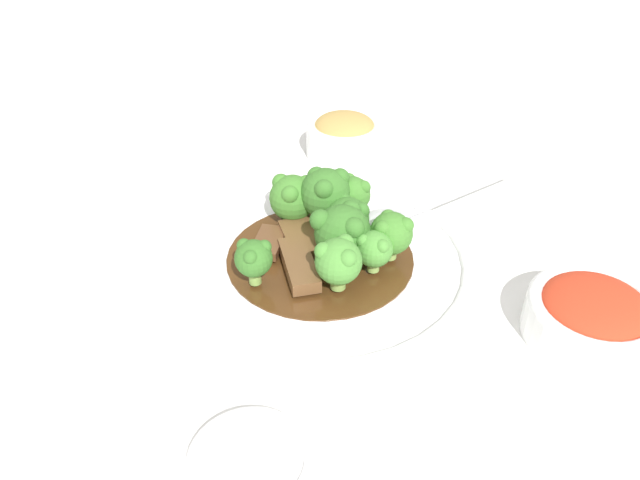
# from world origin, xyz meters

# --- Properties ---
(ground_plane) EXTENTS (4.00, 4.00, 0.00)m
(ground_plane) POSITION_xyz_m (0.00, 0.00, 0.00)
(ground_plane) COLOR white
(main_plate) EXTENTS (0.28, 0.28, 0.02)m
(main_plate) POSITION_xyz_m (0.00, 0.00, 0.01)
(main_plate) COLOR white
(main_plate) RESTS_ON ground_plane
(beef_strip_0) EXTENTS (0.04, 0.07, 0.01)m
(beef_strip_0) POSITION_xyz_m (0.02, 0.02, 0.03)
(beef_strip_0) COLOR brown
(beef_strip_0) RESTS_ON main_plate
(beef_strip_1) EXTENTS (0.04, 0.05, 0.01)m
(beef_strip_1) POSITION_xyz_m (0.05, -0.01, 0.02)
(beef_strip_1) COLOR brown
(beef_strip_1) RESTS_ON main_plate
(beef_strip_2) EXTENTS (0.05, 0.06, 0.01)m
(beef_strip_2) POSITION_xyz_m (0.01, -0.02, 0.02)
(beef_strip_2) COLOR brown
(beef_strip_2) RESTS_ON main_plate
(broccoli_floret_0) EXTENTS (0.05, 0.05, 0.05)m
(broccoli_floret_0) POSITION_xyz_m (-0.02, 0.01, 0.05)
(broccoli_floret_0) COLOR #8EB756
(broccoli_floret_0) RESTS_ON main_plate
(broccoli_floret_1) EXTENTS (0.04, 0.04, 0.05)m
(broccoli_floret_1) POSITION_xyz_m (-0.06, 0.01, 0.05)
(broccoli_floret_1) COLOR #8EB756
(broccoli_floret_1) RESTS_ON main_plate
(broccoli_floret_2) EXTENTS (0.03, 0.03, 0.04)m
(broccoli_floret_2) POSITION_xyz_m (0.06, 0.04, 0.05)
(broccoli_floret_2) COLOR #7FA84C
(broccoli_floret_2) RESTS_ON main_plate
(broccoli_floret_3) EXTENTS (0.03, 0.03, 0.04)m
(broccoli_floret_3) POSITION_xyz_m (-0.05, 0.03, 0.04)
(broccoli_floret_3) COLOR #8EB756
(broccoli_floret_3) RESTS_ON main_plate
(broccoli_floret_4) EXTENTS (0.04, 0.04, 0.05)m
(broccoli_floret_4) POSITION_xyz_m (-0.03, -0.05, 0.05)
(broccoli_floret_4) COLOR #8EB756
(broccoli_floret_4) RESTS_ON main_plate
(broccoli_floret_5) EXTENTS (0.05, 0.05, 0.05)m
(broccoli_floret_5) POSITION_xyz_m (0.02, -0.06, 0.04)
(broccoli_floret_5) COLOR #7FA84C
(broccoli_floret_5) RESTS_ON main_plate
(broccoli_floret_6) EXTENTS (0.04, 0.04, 0.05)m
(broccoli_floret_6) POSITION_xyz_m (-0.01, 0.05, 0.05)
(broccoli_floret_6) COLOR #7FA84C
(broccoli_floret_6) RESTS_ON main_plate
(broccoli_floret_7) EXTENTS (0.04, 0.04, 0.04)m
(broccoli_floret_7) POSITION_xyz_m (-0.03, -0.02, 0.04)
(broccoli_floret_7) COLOR #7FA84C
(broccoli_floret_7) RESTS_ON main_plate
(broccoli_floret_8) EXTENTS (0.05, 0.05, 0.06)m
(broccoli_floret_8) POSITION_xyz_m (-0.01, -0.05, 0.05)
(broccoli_floret_8) COLOR #8EB756
(broccoli_floret_8) RESTS_ON main_plate
(serving_spoon) EXTENTS (0.20, 0.13, 0.01)m
(serving_spoon) POSITION_xyz_m (-0.08, -0.05, 0.03)
(serving_spoon) COLOR silver
(serving_spoon) RESTS_ON main_plate
(side_bowl_kimchi) EXTENTS (0.11, 0.11, 0.04)m
(side_bowl_kimchi) POSITION_xyz_m (-0.21, 0.10, 0.02)
(side_bowl_kimchi) COLOR white
(side_bowl_kimchi) RESTS_ON ground_plane
(side_bowl_appetizer) EXTENTS (0.09, 0.09, 0.05)m
(side_bowl_appetizer) POSITION_xyz_m (-0.04, -0.23, 0.03)
(side_bowl_appetizer) COLOR white
(side_bowl_appetizer) RESTS_ON ground_plane
(sauce_dish) EXTENTS (0.08, 0.08, 0.01)m
(sauce_dish) POSITION_xyz_m (0.06, 0.21, 0.01)
(sauce_dish) COLOR white
(sauce_dish) RESTS_ON ground_plane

